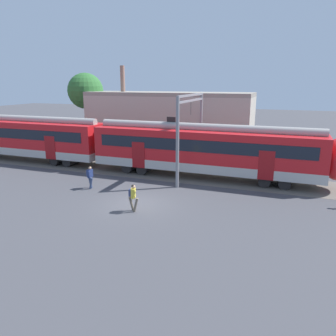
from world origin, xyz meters
name	(u,v)px	position (x,y,z in m)	size (l,w,h in m)	color
ground_plane	(137,204)	(0.00, 0.00, 0.00)	(160.00, 160.00, 0.00)	#424247
track_bed	(86,165)	(-8.61, 7.29, 0.01)	(80.00, 4.40, 0.01)	#605951
commuter_train	(25,137)	(-15.42, 7.28, 2.25)	(56.65, 3.07, 4.73)	#B7B2AD
pedestrian_navy	(90,175)	(-4.43, 1.63, 0.99)	(0.60, 0.62, 1.67)	navy
pedestrian_yellow	(133,195)	(0.37, -1.20, 0.99)	(0.70, 0.53, 1.67)	#6B6051
catenary_gantry	(191,123)	(1.32, 7.29, 4.31)	(0.24, 6.64, 6.53)	gray
background_building	(168,122)	(-3.86, 16.09, 3.21)	(17.96, 5.00, 9.20)	#B2A899
street_tree_left	(85,91)	(-14.20, 16.13, 6.40)	(4.15, 4.15, 8.50)	brown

